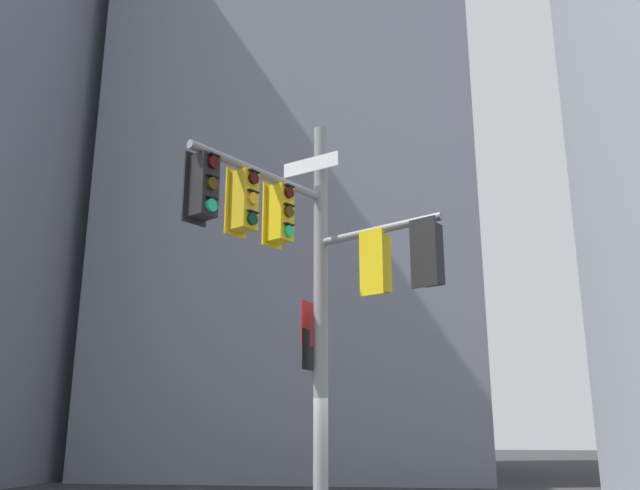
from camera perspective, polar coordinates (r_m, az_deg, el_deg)
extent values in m
cube|color=slate|center=(37.84, -1.05, 11.77)|extent=(16.07, 16.07, 38.53)
cylinder|color=gray|center=(12.09, 0.06, -6.72)|extent=(0.26, 0.26, 7.62)
cylinder|color=gray|center=(11.55, -4.96, 6.06)|extent=(1.76, 2.82, 0.14)
cylinder|color=gray|center=(11.67, 4.87, 1.25)|extent=(2.24, 1.46, 0.14)
cube|color=yellow|center=(11.80, -4.08, 2.48)|extent=(0.27, 0.43, 1.14)
cube|color=yellow|center=(11.68, -3.40, 2.66)|extent=(0.47, 0.47, 1.00)
cylinder|color=#360605|center=(11.67, -2.64, 4.49)|extent=(0.15, 0.20, 0.20)
cube|color=black|center=(11.70, -2.61, 5.04)|extent=(0.17, 0.23, 0.02)
cylinder|color=#3C2C06|center=(11.55, -2.66, 2.85)|extent=(0.15, 0.20, 0.20)
cube|color=black|center=(11.59, -2.63, 3.42)|extent=(0.17, 0.23, 0.02)
cylinder|color=#19C672|center=(11.45, -2.68, 1.19)|extent=(0.15, 0.20, 0.20)
cube|color=black|center=(11.48, -2.65, 1.77)|extent=(0.17, 0.23, 0.02)
cube|color=gold|center=(11.21, -7.15, 3.54)|extent=(0.27, 0.43, 1.14)
cube|color=gold|center=(11.08, -6.46, 3.74)|extent=(0.47, 0.47, 1.00)
cylinder|color=#360605|center=(11.07, -5.67, 5.68)|extent=(0.15, 0.20, 0.20)
cube|color=black|center=(11.11, -5.63, 6.26)|extent=(0.17, 0.23, 0.02)
cylinder|color=yellow|center=(10.94, -5.72, 3.97)|extent=(0.15, 0.20, 0.20)
cube|color=black|center=(10.98, -5.68, 4.56)|extent=(0.17, 0.23, 0.02)
cylinder|color=#06311C|center=(10.83, -5.77, 2.22)|extent=(0.15, 0.20, 0.20)
cube|color=black|center=(10.87, -5.73, 2.83)|extent=(0.17, 0.23, 0.02)
cube|color=black|center=(10.66, -10.55, 4.70)|extent=(0.27, 0.43, 1.14)
cube|color=black|center=(10.52, -9.87, 4.94)|extent=(0.47, 0.47, 1.00)
cylinder|color=#360605|center=(10.50, -9.06, 6.98)|extent=(0.15, 0.20, 0.20)
cube|color=black|center=(10.55, -9.01, 7.59)|extent=(0.17, 0.23, 0.02)
cylinder|color=#3C2C06|center=(10.38, -9.14, 5.19)|extent=(0.15, 0.20, 0.20)
cube|color=black|center=(10.42, -9.09, 5.82)|extent=(0.17, 0.23, 0.02)
cylinder|color=#19C672|center=(10.26, -9.22, 3.36)|extent=(0.15, 0.20, 0.20)
cube|color=black|center=(10.30, -9.17, 4.00)|extent=(0.17, 0.23, 0.02)
cube|color=yellow|center=(11.36, 4.39, -1.44)|extent=(0.42, 0.28, 1.14)
cube|color=yellow|center=(11.51, 4.94, -1.62)|extent=(0.47, 0.47, 1.00)
cylinder|color=red|center=(11.76, 5.46, -0.14)|extent=(0.20, 0.16, 0.20)
cube|color=black|center=(11.80, 5.46, 0.42)|extent=(0.22, 0.18, 0.02)
cylinder|color=#3C2C06|center=(11.67, 5.50, -1.79)|extent=(0.20, 0.16, 0.20)
cube|color=black|center=(11.71, 5.51, -1.23)|extent=(0.22, 0.18, 0.02)
cylinder|color=#06311C|center=(11.59, 5.55, -3.48)|extent=(0.20, 0.16, 0.20)
cube|color=black|center=(11.63, 5.55, -2.90)|extent=(0.22, 0.18, 0.02)
cube|color=black|center=(10.82, 8.78, -0.59)|extent=(0.42, 0.28, 1.14)
cube|color=black|center=(10.98, 9.30, -0.79)|extent=(0.47, 0.47, 1.00)
cylinder|color=red|center=(11.24, 9.75, 0.74)|extent=(0.20, 0.16, 0.20)
cube|color=black|center=(11.28, 9.73, 1.32)|extent=(0.22, 0.18, 0.02)
cylinder|color=#3C2C06|center=(11.15, 9.83, -0.99)|extent=(0.20, 0.16, 0.20)
cube|color=black|center=(11.18, 9.81, -0.40)|extent=(0.22, 0.18, 0.02)
cylinder|color=#06311C|center=(11.07, 9.91, -2.74)|extent=(0.20, 0.16, 0.20)
cube|color=black|center=(11.10, 9.90, -2.14)|extent=(0.22, 0.18, 0.02)
cube|color=white|center=(12.60, -0.82, 6.85)|extent=(1.11, 0.53, 0.28)
cube|color=#19479E|center=(12.60, -0.82, 6.85)|extent=(1.07, 0.51, 0.24)
cube|color=red|center=(12.19, -0.88, -6.74)|extent=(0.21, 0.61, 0.80)
cube|color=white|center=(12.19, -0.88, -6.74)|extent=(0.19, 0.57, 0.76)
cube|color=black|center=(12.12, -0.91, -8.92)|extent=(0.17, 0.58, 0.72)
cube|color=white|center=(12.12, -0.91, -8.92)|extent=(0.16, 0.54, 0.68)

